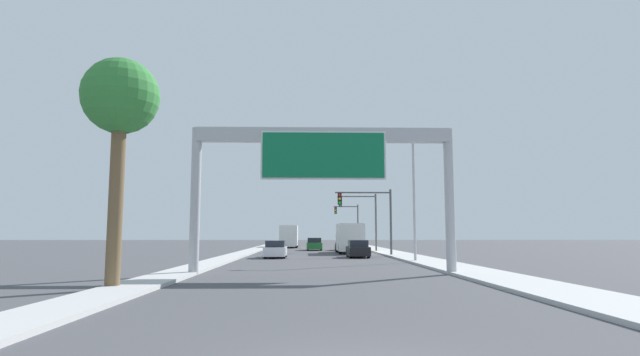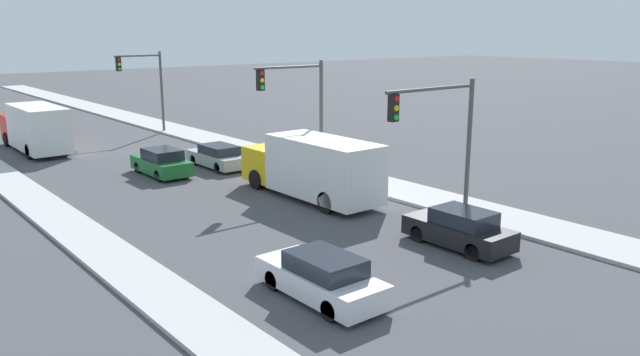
% 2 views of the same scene
% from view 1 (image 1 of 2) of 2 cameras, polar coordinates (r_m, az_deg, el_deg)
% --- Properties ---
extents(sidewalk_right, '(3.00, 120.00, 0.15)m').
position_cam_1_polar(sidewalk_right, '(67.76, 5.90, -7.98)').
color(sidewalk_right, '#B5B5B5').
rests_on(sidewalk_right, ground).
extents(median_strip_left, '(2.00, 120.00, 0.15)m').
position_cam_1_polar(median_strip_left, '(67.53, -6.95, -7.98)').
color(median_strip_left, '#B5B5B5').
rests_on(median_strip_left, ground).
extents(sign_gantry, '(13.39, 0.73, 7.41)m').
position_cam_1_polar(sign_gantry, '(25.39, 0.38, 2.13)').
color(sign_gantry, '#B2B2B7').
rests_on(sign_gantry, ground).
extents(car_near_left, '(1.85, 4.35, 1.52)m').
position_cam_1_polar(car_near_left, '(61.19, -0.66, -7.60)').
color(car_near_left, '#1E662D').
rests_on(car_near_left, ground).
extents(car_far_left, '(1.77, 4.53, 1.45)m').
position_cam_1_polar(car_far_left, '(42.68, -5.09, -8.15)').
color(car_far_left, silver).
rests_on(car_far_left, ground).
extents(car_far_center, '(1.75, 4.23, 1.48)m').
position_cam_1_polar(car_far_center, '(43.15, 4.35, -8.12)').
color(car_far_center, black).
rests_on(car_far_center, ground).
extents(car_far_right, '(1.80, 4.63, 1.37)m').
position_cam_1_polar(car_far_right, '(61.12, 2.65, -7.65)').
color(car_far_right, '#A5A8AD').
rests_on(car_far_right, ground).
extents(truck_box_primary, '(2.48, 8.65, 3.15)m').
position_cam_1_polar(truck_box_primary, '(73.01, -3.54, -6.68)').
color(truck_box_primary, red).
rests_on(truck_box_primary, ground).
extents(truck_box_secondary, '(2.47, 8.54, 3.02)m').
position_cam_1_polar(truck_box_secondary, '(52.01, 3.36, -6.89)').
color(truck_box_secondary, yellow).
rests_on(truck_box_secondary, ground).
extents(traffic_light_near_intersection, '(5.15, 0.32, 6.05)m').
position_cam_1_polar(traffic_light_near_intersection, '(45.62, 5.99, -3.68)').
color(traffic_light_near_intersection, '#4C4C4F').
rests_on(traffic_light_near_intersection, ground).
extents(traffic_light_mid_block, '(4.37, 0.32, 6.43)m').
position_cam_1_polar(traffic_light_mid_block, '(55.58, 5.01, -3.98)').
color(traffic_light_mid_block, '#4C4C4F').
rests_on(traffic_light_mid_block, ground).
extents(traffic_light_far_intersection, '(3.74, 0.32, 6.37)m').
position_cam_1_polar(traffic_light_far_intersection, '(75.49, 3.49, -4.67)').
color(traffic_light_far_intersection, '#4C4C4F').
rests_on(traffic_light_far_intersection, ground).
extents(palm_tree_foreground, '(2.90, 2.90, 8.71)m').
position_cam_1_polar(palm_tree_foreground, '(20.64, -21.86, 7.93)').
color(palm_tree_foreground, brown).
rests_on(palm_tree_foreground, ground).
extents(street_lamp_right, '(2.64, 0.28, 9.59)m').
position_cam_1_polar(street_lamp_right, '(36.48, 10.21, -0.66)').
color(street_lamp_right, '#B2B2B7').
rests_on(street_lamp_right, ground).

